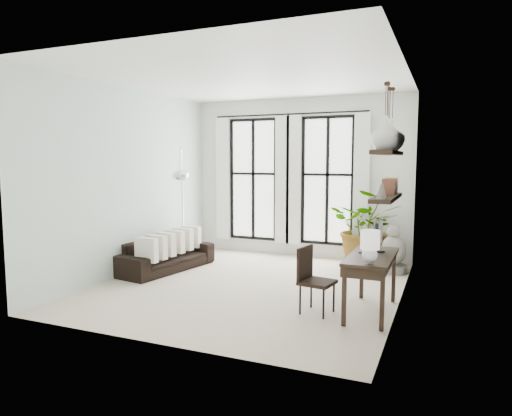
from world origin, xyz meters
The scene contains 16 objects.
floor centered at (0.00, 0.00, 0.00)m, with size 5.00×5.00×0.00m, color beige.
ceiling centered at (0.00, 0.00, 3.20)m, with size 5.00×5.00×0.00m, color white.
wall_left centered at (-2.25, 0.00, 1.60)m, with size 5.00×5.00×0.00m, color silver.
wall_right centered at (2.25, 0.00, 1.60)m, with size 5.00×5.00×0.00m, color white.
wall_back centered at (0.00, 2.50, 1.60)m, with size 4.50×4.50×0.00m, color white.
windows centered at (-0.20, 2.43, 1.56)m, with size 3.26×0.13×2.65m.
wall_shelves centered at (2.11, -0.58, 1.73)m, with size 0.25×1.30×0.60m.
sofa centered at (-1.80, 0.34, 0.28)m, with size 1.89×0.74×0.55m, color black.
throw_pillows centered at (-1.70, 0.34, 0.50)m, with size 0.40×1.52×0.40m.
plant centered at (1.44, 2.14, 0.72)m, with size 1.29×1.12×1.44m, color #2D7228.
desk centered at (1.95, -0.67, 0.72)m, with size 0.55×1.29×1.15m.
desk_chair centered at (1.24, -0.86, 0.49)m, with size 0.47×0.47×0.85m.
arc_lamp centered at (-1.70, 0.73, 1.69)m, with size 0.71×1.01×2.20m.
buddha centered at (1.98, 1.70, 0.36)m, with size 0.47×0.47×0.85m.
vase_a centered at (2.11, -0.87, 2.27)m, with size 0.37×0.37×0.38m, color white.
vase_b centered at (2.11, -0.47, 2.27)m, with size 0.37×0.37×0.38m, color white.
Camera 1 is at (2.80, -6.43, 1.96)m, focal length 32.00 mm.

